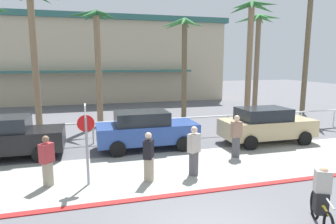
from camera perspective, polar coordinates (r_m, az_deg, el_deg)
ground_plane at (r=16.10m, az=-6.07°, el=-4.10°), size 80.00×80.00×0.00m
sidewalk_strip at (r=10.66m, az=-0.86°, el=-11.27°), size 44.00×4.00×0.02m
curb_paint at (r=8.89m, az=2.50°, el=-15.68°), size 44.00×0.24×0.03m
building_backdrop at (r=33.37m, az=-14.50°, el=9.79°), size 26.02×13.27×8.08m
rail_fence at (r=14.47m, az=-5.16°, el=-2.24°), size 28.01×0.08×1.04m
stop_sign_bike_lane at (r=9.33m, az=-15.60°, el=-3.97°), size 0.52×0.56×2.56m
palm_tree_2 at (r=18.09m, az=-24.83°, el=14.39°), size 3.00×3.27×7.70m
palm_tree_3 at (r=17.95m, az=-13.75°, el=13.05°), size 3.05×3.00×6.77m
palm_tree_4 at (r=20.42m, az=3.05°, el=12.76°), size 3.00×2.93×6.74m
palm_tree_5 at (r=19.07m, az=15.75°, el=13.91°), size 2.89×2.95×7.43m
palm_tree_6 at (r=22.99m, az=17.01°, el=13.33°), size 2.73×2.83×7.25m
palm_tree_7 at (r=23.89m, az=25.86°, el=16.34°), size 3.51×3.11×9.89m
car_black_1 at (r=13.38m, az=-29.27°, el=-4.32°), size 4.40×2.02×1.69m
car_blue_2 at (r=13.06m, az=-4.30°, el=-3.40°), size 4.40×2.02×1.69m
car_tan_3 at (r=14.73m, az=18.53°, el=-2.38°), size 4.40×2.02×1.69m
cyclist_yellow_0 at (r=7.89m, az=27.70°, el=-14.86°), size 0.90×1.64×1.50m
pedestrian_0 at (r=9.54m, az=-3.78°, el=-9.12°), size 0.43×0.48×1.63m
pedestrian_1 at (r=9.90m, az=-22.42°, el=-9.20°), size 0.46×0.47×1.62m
pedestrian_2 at (r=12.18m, az=13.10°, el=-4.92°), size 0.41×0.34×1.73m
pedestrian_3 at (r=10.04m, az=5.04°, el=-7.92°), size 0.47×0.43×1.71m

